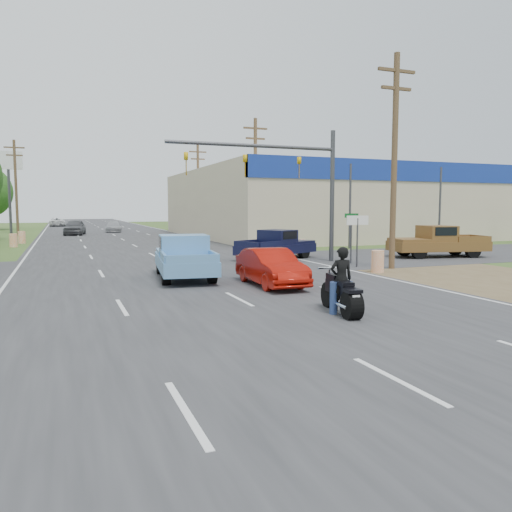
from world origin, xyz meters
name	(u,v)px	position (x,y,z in m)	size (l,w,h in m)	color
ground	(397,381)	(0.00, 0.00, 0.00)	(200.00, 200.00, 0.00)	#375221
main_road	(123,240)	(0.00, 40.00, 0.01)	(15.00, 180.00, 0.02)	#2D2D30
cross_road	(173,266)	(0.00, 18.00, 0.01)	(120.00, 10.00, 0.02)	#2D2D30
dirt_verge	(463,275)	(11.00, 10.00, 0.01)	(8.00, 18.00, 0.01)	brown
big_box_store	(411,204)	(32.00, 39.93, 3.31)	(50.00, 28.10, 6.60)	#B7A88C
utility_pole_1	(394,156)	(9.50, 13.00, 5.32)	(2.00, 0.28, 10.00)	#4C3823
utility_pole_2	(255,178)	(9.50, 31.00, 5.32)	(2.00, 0.28, 10.00)	#4C3823
utility_pole_3	(198,186)	(9.50, 49.00, 5.32)	(2.00, 0.28, 10.00)	#4C3823
utility_pole_6	(16,185)	(-9.50, 52.00, 5.32)	(2.00, 0.28, 10.00)	#4C3823
tree_3	(407,190)	(55.00, 70.00, 6.19)	(8.40, 8.40, 10.40)	#422D19
tree_5	(236,194)	(30.00, 95.00, 5.88)	(7.98, 7.98, 9.88)	#422D19
barrel_0	(378,262)	(8.00, 12.00, 0.50)	(0.56, 0.56, 1.00)	orange
barrel_1	(301,247)	(8.40, 20.50, 0.50)	(0.56, 0.56, 1.00)	orange
barrel_2	(13,240)	(-8.50, 34.00, 0.50)	(0.56, 0.56, 1.00)	orange
barrel_3	(22,237)	(-8.20, 38.00, 0.50)	(0.56, 0.56, 1.00)	orange
pole_sign_left_far	(8,170)	(-10.50, 56.00, 7.17)	(3.00, 0.35, 9.20)	#3F3F44
lane_sign	(357,228)	(8.20, 14.00, 1.90)	(1.20, 0.08, 2.52)	#3F3F44
street_name_sign	(351,233)	(8.80, 15.50, 1.61)	(0.80, 0.08, 2.61)	#3F3F44
signal_mast	(287,171)	(5.82, 17.00, 4.80)	(9.12, 0.40, 7.00)	#3F3F44
red_convertible	(271,268)	(2.05, 10.22, 0.69)	(1.45, 4.16, 1.37)	#9C1007
motorcycle	(342,295)	(1.87, 4.87, 0.54)	(0.78, 2.40, 1.22)	black
rider	(341,283)	(1.88, 4.94, 0.88)	(0.64, 0.42, 1.75)	black
blue_pickup	(184,256)	(-0.48, 13.45, 0.90)	(2.70, 5.61, 1.79)	black
navy_pickup	(278,244)	(6.16, 18.93, 0.84)	(5.36, 3.99, 1.67)	black
brown_pickup	(436,241)	(15.34, 16.68, 0.94)	(5.92, 3.18, 1.86)	black
distant_car_grey	(75,227)	(-3.85, 49.91, 0.82)	(1.94, 4.83, 1.65)	#4D4E52
distant_car_silver	(114,227)	(0.67, 55.15, 0.64)	(1.80, 4.42, 1.28)	#A9A9AE
distant_car_white	(57,222)	(-5.81, 77.44, 0.68)	(2.24, 4.86, 1.35)	silver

